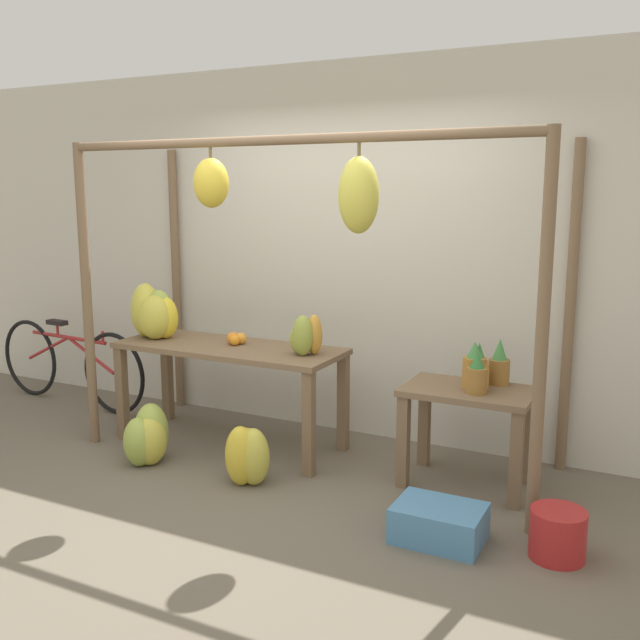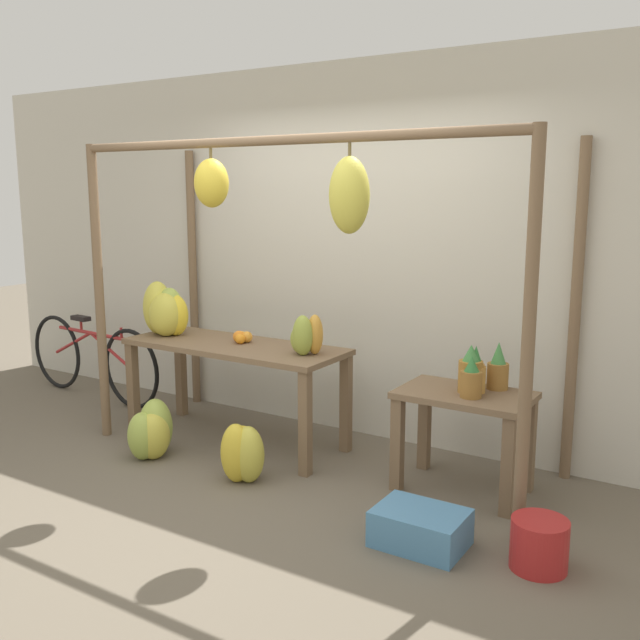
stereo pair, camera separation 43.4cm
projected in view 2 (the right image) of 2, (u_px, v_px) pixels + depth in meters
name	position (u px, v px, depth m)	size (l,w,h in m)	color
ground_plane	(232.00, 503.00, 4.31)	(20.00, 20.00, 0.00)	#665B4C
shop_wall_back	(360.00, 253.00, 5.37)	(8.00, 0.08, 2.80)	beige
stall_awning	(301.00, 240.00, 4.57)	(3.28, 1.18, 2.19)	brown
display_table_main	(235.00, 359.00, 5.26)	(1.69, 0.63, 0.75)	brown
display_table_side	(464.00, 416.00, 4.41)	(0.80, 0.52, 0.64)	brown
banana_pile_on_table	(166.00, 312.00, 5.52)	(0.44, 0.37, 0.42)	yellow
orange_pile	(242.00, 337.00, 5.27)	(0.14, 0.15, 0.09)	orange
pineapple_cluster	(477.00, 373.00, 4.36)	(0.26, 0.40, 0.30)	olive
banana_pile_ground_left	(151.00, 433.00, 5.03)	(0.37, 0.44, 0.41)	gold
banana_pile_ground_right	(242.00, 454.00, 4.61)	(0.32, 0.29, 0.39)	gold
fruit_crate_white	(420.00, 528.00, 3.79)	(0.47, 0.35, 0.20)	#4C84B2
blue_bucket	(539.00, 544.00, 3.55)	(0.29, 0.29, 0.26)	#AD2323
parked_bicycle	(92.00, 358.00, 6.44)	(1.79, 0.18, 0.74)	black
papaya_pile	(306.00, 337.00, 4.87)	(0.25, 0.23, 0.28)	#93A33D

